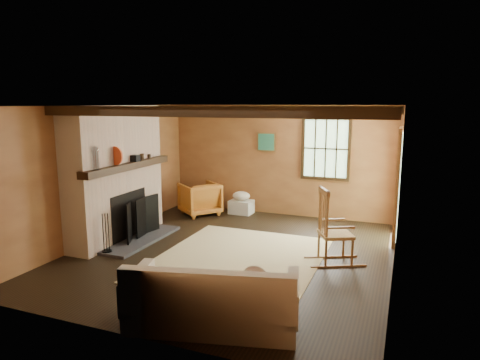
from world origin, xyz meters
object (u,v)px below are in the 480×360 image
at_px(sofa, 213,303).
at_px(laundry_basket, 241,207).
at_px(rocking_chair, 333,232).
at_px(armchair, 200,199).
at_px(fireplace, 117,179).

bearing_deg(sofa, laundry_basket, 94.00).
relative_size(rocking_chair, armchair, 1.51).
distance_m(fireplace, rocking_chair, 3.88).
relative_size(fireplace, rocking_chair, 2.02).
bearing_deg(rocking_chair, laundry_basket, 20.05).
height_order(sofa, armchair, sofa).
xyz_separation_m(sofa, laundry_basket, (-1.49, 4.70, -0.12)).
height_order(sofa, laundry_basket, sofa).
bearing_deg(rocking_chair, armchair, 33.47).
distance_m(fireplace, armchair, 2.27).
relative_size(rocking_chair, sofa, 0.59).
distance_m(laundry_basket, armchair, 0.95).
distance_m(fireplace, sofa, 3.77).
height_order(rocking_chair, sofa, rocking_chair).
height_order(fireplace, armchair, fireplace).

